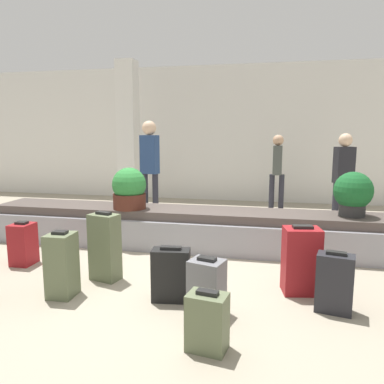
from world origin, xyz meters
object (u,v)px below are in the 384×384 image
object	(u,v)px
potted_plant_0	(129,189)
suitcase_8	(207,287)
suitcase_4	(62,265)
traveler_1	(150,161)
traveler_0	(277,166)
suitcase_5	(207,322)
suitcase_1	(335,283)
potted_plant_1	(353,193)
traveler_2	(344,172)
suitcase_0	(301,260)
suitcase_7	(171,275)
pillar	(128,134)
suitcase_3	(105,247)
suitcase_6	(23,244)

from	to	relation	value
potted_plant_0	suitcase_8	bearing A→B (deg)	-51.84
suitcase_4	traveler_1	size ratio (longest dim) A/B	0.37
suitcase_4	traveler_0	bearing A→B (deg)	63.86
suitcase_5	potted_plant_0	size ratio (longest dim) A/B	0.79
suitcase_1	potted_plant_1	world-z (taller)	potted_plant_1
traveler_1	traveler_2	world-z (taller)	traveler_1
suitcase_0	suitcase_7	world-z (taller)	suitcase_0
suitcase_7	potted_plant_1	distance (m)	2.73
pillar	suitcase_4	distance (m)	5.11
suitcase_5	pillar	bearing A→B (deg)	126.17
suitcase_3	potted_plant_0	bearing A→B (deg)	113.93
suitcase_3	traveler_0	bearing A→B (deg)	81.07
suitcase_7	traveler_0	bearing A→B (deg)	70.11
suitcase_7	traveler_1	world-z (taller)	traveler_1
potted_plant_0	traveler_2	size ratio (longest dim) A/B	0.37
suitcase_0	potted_plant_1	distance (m)	1.60
suitcase_6	traveler_0	world-z (taller)	traveler_0
suitcase_7	potted_plant_0	bearing A→B (deg)	115.63
suitcase_0	suitcase_4	size ratio (longest dim) A/B	1.05
suitcase_7	suitcase_1	bearing A→B (deg)	-4.21
suitcase_0	suitcase_4	distance (m)	2.41
suitcase_1	suitcase_6	world-z (taller)	suitcase_1
suitcase_0	suitcase_4	world-z (taller)	suitcase_0
suitcase_1	traveler_0	size ratio (longest dim) A/B	0.36
traveler_2	suitcase_6	bearing A→B (deg)	11.66
potted_plant_0	suitcase_0	bearing A→B (deg)	-27.30
suitcase_0	suitcase_6	world-z (taller)	suitcase_0
suitcase_5	suitcase_4	bearing A→B (deg)	167.63
suitcase_5	suitcase_8	size ratio (longest dim) A/B	0.88
potted_plant_0	traveler_0	world-z (taller)	traveler_0
potted_plant_0	traveler_1	xyz separation A→B (m)	(-0.21, 1.56, 0.30)
suitcase_6	suitcase_5	bearing A→B (deg)	-28.48
suitcase_4	traveler_2	bearing A→B (deg)	45.70
suitcase_3	suitcase_4	distance (m)	0.55
pillar	traveler_1	xyz separation A→B (m)	(0.98, -1.48, -0.48)
suitcase_4	pillar	bearing A→B (deg)	101.47
suitcase_4	potted_plant_1	xyz separation A→B (m)	(3.07, 1.92, 0.52)
potted_plant_1	suitcase_4	bearing A→B (deg)	-147.98
suitcase_4	potted_plant_1	world-z (taller)	potted_plant_1
suitcase_5	potted_plant_0	xyz separation A→B (m)	(-1.55, 2.41, 0.60)
suitcase_7	traveler_1	size ratio (longest dim) A/B	0.30
potted_plant_1	traveler_0	size ratio (longest dim) A/B	0.37
suitcase_5	potted_plant_0	world-z (taller)	potted_plant_0
pillar	suitcase_8	xyz separation A→B (m)	(2.64, -4.88, -1.35)
suitcase_6	traveler_0	size ratio (longest dim) A/B	0.34
pillar	potted_plant_0	distance (m)	3.35
suitcase_1	suitcase_5	size ratio (longest dim) A/B	1.21
potted_plant_0	traveler_1	world-z (taller)	traveler_1
suitcase_1	suitcase_6	distance (m)	3.63
suitcase_1	traveler_1	bearing A→B (deg)	143.73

